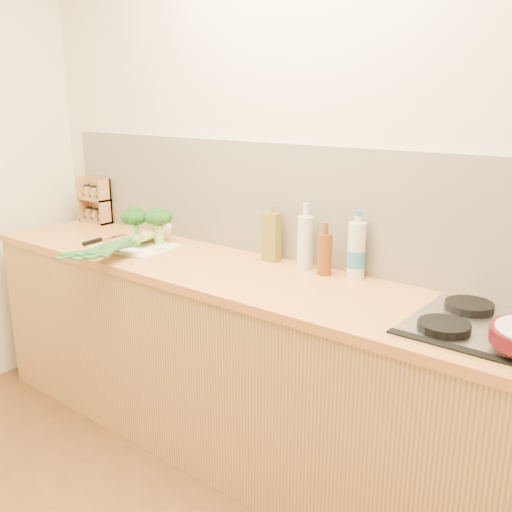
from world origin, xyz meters
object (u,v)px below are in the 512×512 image
at_px(chopping_board, 136,247).
at_px(chefs_knife, 98,241).
at_px(spice_rack, 96,203).
at_px(gas_hob, 502,330).

bearing_deg(chopping_board, chefs_knife, -175.86).
bearing_deg(chopping_board, spice_rack, 152.10).
bearing_deg(spice_rack, chefs_knife, -36.36).
height_order(chefs_knife, spice_rack, spice_rack).
distance_m(gas_hob, spice_rack, 2.48).
xyz_separation_m(chopping_board, chefs_knife, (-0.25, -0.05, 0.00)).
height_order(chopping_board, chefs_knife, chefs_knife).
relative_size(chopping_board, spice_rack, 1.40).
distance_m(gas_hob, chefs_knife, 2.04).
bearing_deg(chefs_knife, chopping_board, 3.31).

